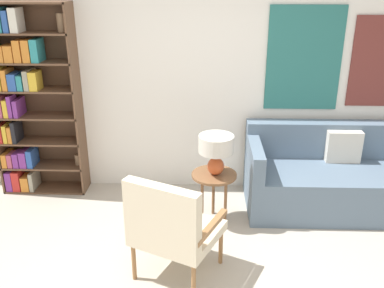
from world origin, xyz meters
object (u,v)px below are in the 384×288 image
object	(u,v)px
couch	(343,178)
armchair	(171,225)
side_table	(214,180)
bookshelf	(25,98)
table_lamp	(216,148)

from	to	relation	value
couch	armchair	bearing A→B (deg)	-143.98
side_table	bookshelf	bearing A→B (deg)	162.87
armchair	side_table	world-z (taller)	armchair
armchair	table_lamp	size ratio (longest dim) A/B	2.28
bookshelf	table_lamp	size ratio (longest dim) A/B	5.19
couch	side_table	size ratio (longest dim) A/B	3.88
couch	side_table	world-z (taller)	couch
couch	table_lamp	distance (m)	1.49
couch	table_lamp	size ratio (longest dim) A/B	5.07
side_table	table_lamp	xyz separation A→B (m)	(0.01, -0.01, 0.34)
bookshelf	armchair	distance (m)	2.34
armchair	table_lamp	xyz separation A→B (m)	(0.37, 0.90, 0.28)
bookshelf	table_lamp	world-z (taller)	bookshelf
table_lamp	couch	bearing A→B (deg)	14.87
armchair	side_table	size ratio (longest dim) A/B	1.75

